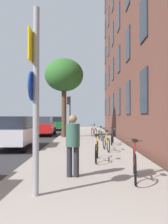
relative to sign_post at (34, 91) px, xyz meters
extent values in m
plane|color=#332D28|center=(-2.40, 11.19, -2.11)|extent=(41.80, 41.80, 0.00)
cube|color=#2D2D30|center=(-4.50, 11.19, -2.10)|extent=(7.00, 38.00, 0.01)
cube|color=#9E9389|center=(1.10, 11.19, -2.05)|extent=(4.20, 38.00, 0.12)
cube|color=brown|center=(3.70, 10.69, 5.98)|extent=(0.50, 27.00, 16.19)
cube|color=#1E232D|center=(3.42, 5.34, 0.56)|extent=(0.06, 1.22, 1.84)
cube|color=#1E232D|center=(3.42, 8.91, 0.56)|extent=(0.06, 1.22, 1.84)
cube|color=#1E232D|center=(3.42, 12.48, 0.56)|extent=(0.06, 1.22, 1.84)
cube|color=#1E232D|center=(3.42, 16.05, 0.56)|extent=(0.06, 1.22, 1.84)
cube|color=#1E232D|center=(3.42, 19.62, 0.56)|extent=(0.06, 1.22, 1.84)
cube|color=#1E232D|center=(3.42, 23.19, 0.56)|extent=(0.06, 1.22, 1.84)
cube|color=#1E232D|center=(3.42, 5.34, 3.60)|extent=(0.06, 1.22, 1.84)
cube|color=#1E232D|center=(3.42, 8.91, 3.60)|extent=(0.06, 1.22, 1.84)
cube|color=#1E232D|center=(3.42, 12.48, 3.60)|extent=(0.06, 1.22, 1.84)
cube|color=#1E232D|center=(3.42, 16.05, 3.60)|extent=(0.06, 1.22, 1.84)
cube|color=#1E232D|center=(3.42, 19.62, 3.60)|extent=(0.06, 1.22, 1.84)
cube|color=#1E232D|center=(3.42, 23.19, 3.60)|extent=(0.06, 1.22, 1.84)
cube|color=#1E232D|center=(3.42, 12.48, 6.64)|extent=(0.06, 1.22, 1.84)
cube|color=#1E232D|center=(3.42, 16.05, 6.64)|extent=(0.06, 1.22, 1.84)
cube|color=#1E232D|center=(3.42, 19.62, 6.64)|extent=(0.06, 1.22, 1.84)
cube|color=#1E232D|center=(3.42, 23.19, 6.64)|extent=(0.06, 1.22, 1.84)
cube|color=#1E232D|center=(3.42, 16.05, 9.67)|extent=(0.06, 1.22, 1.84)
cube|color=#1E232D|center=(3.42, 19.62, 9.67)|extent=(0.06, 1.22, 1.84)
cube|color=#1E232D|center=(3.42, 23.19, 9.67)|extent=(0.06, 1.22, 1.84)
cube|color=#1E232D|center=(3.42, 23.19, 12.71)|extent=(0.06, 1.22, 1.84)
cylinder|color=gray|center=(0.02, 0.00, -0.19)|extent=(0.12, 0.12, 3.59)
cube|color=yellow|center=(-0.06, 0.00, 0.84)|extent=(0.03, 0.60, 0.60)
cylinder|color=#14339E|center=(-0.06, 0.00, 0.09)|extent=(0.03, 0.56, 0.56)
cylinder|color=black|center=(-0.51, 20.03, -0.19)|extent=(0.12, 0.12, 3.61)
cube|color=black|center=(-0.69, 20.03, 1.17)|extent=(0.20, 0.24, 0.80)
sphere|color=red|center=(-0.80, 20.03, 1.43)|extent=(0.16, 0.16, 0.16)
sphere|color=#523707|center=(-0.80, 20.03, 1.17)|extent=(0.16, 0.16, 0.16)
sphere|color=#083E11|center=(-0.80, 20.03, 0.91)|extent=(0.16, 0.16, 0.16)
cylinder|color=#4C3823|center=(-0.54, 13.09, -0.12)|extent=(0.36, 0.36, 3.73)
ellipsoid|color=#2D6628|center=(-0.54, 13.09, 2.59)|extent=(2.85, 2.85, 2.42)
torus|color=black|center=(2.25, 1.72, -1.65)|extent=(0.16, 0.68, 0.68)
torus|color=black|center=(2.05, 0.67, -1.65)|extent=(0.16, 0.68, 0.68)
cylinder|color=#B21E1E|center=(2.15, 1.19, -1.46)|extent=(0.21, 0.90, 0.04)
cylinder|color=#B21E1E|center=(2.10, 0.93, -1.55)|extent=(0.14, 0.55, 0.30)
cylinder|color=#B21E1E|center=(2.12, 1.04, -1.21)|extent=(0.04, 0.04, 0.28)
cube|color=black|center=(2.12, 1.04, -1.05)|extent=(0.10, 0.24, 0.06)
cylinder|color=#4C4C4C|center=(2.25, 1.72, -1.13)|extent=(0.42, 0.11, 0.03)
torus|color=black|center=(1.42, 4.11, -1.68)|extent=(0.10, 0.62, 0.62)
torus|color=black|center=(1.32, 3.08, -1.68)|extent=(0.10, 0.62, 0.62)
cylinder|color=#C68C19|center=(1.37, 3.59, -1.51)|extent=(0.13, 0.88, 0.04)
cylinder|color=#C68C19|center=(1.34, 3.34, -1.59)|extent=(0.10, 0.54, 0.29)
cylinder|color=#C68C19|center=(1.36, 3.44, -1.27)|extent=(0.04, 0.04, 0.28)
cube|color=black|center=(1.36, 3.44, -1.11)|extent=(0.10, 0.24, 0.06)
cylinder|color=#4C4C4C|center=(1.42, 4.11, -1.19)|extent=(0.42, 0.07, 0.03)
torus|color=black|center=(1.87, 6.51, -1.68)|extent=(0.09, 0.61, 0.61)
torus|color=black|center=(1.95, 5.48, -1.68)|extent=(0.09, 0.61, 0.61)
cylinder|color=#C68C19|center=(1.91, 5.99, -1.52)|extent=(0.12, 0.88, 0.04)
cylinder|color=#C68C19|center=(1.93, 5.74, -1.59)|extent=(0.09, 0.53, 0.29)
cylinder|color=#C68C19|center=(1.92, 5.84, -1.28)|extent=(0.04, 0.04, 0.28)
cube|color=black|center=(1.92, 5.84, -1.12)|extent=(0.10, 0.24, 0.06)
cylinder|color=#4C4C4C|center=(1.87, 6.51, -1.20)|extent=(0.42, 0.06, 0.03)
torus|color=black|center=(2.57, 8.93, -1.67)|extent=(0.15, 0.63, 0.64)
torus|color=black|center=(2.37, 7.86, -1.67)|extent=(0.15, 0.63, 0.64)
cylinder|color=#194C99|center=(2.47, 8.39, -1.50)|extent=(0.21, 0.91, 0.04)
cylinder|color=#194C99|center=(2.42, 8.13, -1.58)|extent=(0.14, 0.55, 0.30)
cylinder|color=#194C99|center=(2.44, 8.23, -1.25)|extent=(0.04, 0.04, 0.28)
cube|color=black|center=(2.44, 8.23, -1.09)|extent=(0.10, 0.24, 0.06)
cylinder|color=#4C4C4C|center=(2.57, 8.93, -1.17)|extent=(0.42, 0.11, 0.03)
torus|color=black|center=(1.94, 11.34, -1.68)|extent=(0.09, 0.61, 0.61)
torus|color=black|center=(2.03, 10.25, -1.68)|extent=(0.09, 0.61, 0.61)
cylinder|color=#267233|center=(1.98, 10.79, -1.51)|extent=(0.11, 0.93, 0.04)
cylinder|color=#267233|center=(2.00, 10.52, -1.59)|extent=(0.09, 0.56, 0.30)
cylinder|color=#267233|center=(2.00, 10.63, -1.28)|extent=(0.04, 0.04, 0.28)
cube|color=black|center=(2.00, 10.63, -1.12)|extent=(0.10, 0.24, 0.06)
cylinder|color=#4C4C4C|center=(1.94, 11.34, -1.20)|extent=(0.42, 0.06, 0.03)
torus|color=black|center=(1.58, 13.68, -1.65)|extent=(0.17, 0.67, 0.68)
torus|color=black|center=(1.77, 12.71, -1.65)|extent=(0.17, 0.67, 0.68)
cylinder|color=#B21E1E|center=(1.67, 13.19, -1.46)|extent=(0.21, 0.83, 0.04)
cylinder|color=#B21E1E|center=(1.72, 12.95, -1.55)|extent=(0.14, 0.51, 0.28)
cylinder|color=#B21E1E|center=(1.70, 13.05, -1.21)|extent=(0.04, 0.04, 0.28)
cube|color=black|center=(1.70, 13.05, -1.05)|extent=(0.10, 0.24, 0.06)
cylinder|color=#4C4C4C|center=(1.58, 13.68, -1.13)|extent=(0.42, 0.11, 0.03)
cylinder|color=#26262D|center=(0.58, 1.41, -1.61)|extent=(0.14, 0.14, 0.75)
cylinder|color=#26262D|center=(0.74, 1.41, -1.61)|extent=(0.14, 0.14, 0.75)
cylinder|color=#33594C|center=(0.66, 1.41, -0.95)|extent=(0.47, 0.47, 0.56)
sphere|color=#936B4C|center=(0.66, 1.41, -0.55)|extent=(0.20, 0.20, 0.20)
cube|color=silver|center=(-2.62, 7.53, -1.43)|extent=(1.97, 4.14, 0.70)
cube|color=#1E232D|center=(-2.62, 7.32, -0.78)|extent=(1.62, 2.33, 0.60)
cylinder|color=black|center=(-3.47, 8.84, -1.78)|extent=(0.22, 0.64, 0.64)
cylinder|color=black|center=(-1.77, 8.84, -1.78)|extent=(0.22, 0.64, 0.64)
cylinder|color=black|center=(-1.77, 6.22, -1.78)|extent=(0.22, 0.64, 0.64)
cube|color=red|center=(-2.54, 15.86, -1.43)|extent=(1.92, 4.40, 0.70)
cube|color=#384756|center=(-2.54, 15.64, -0.78)|extent=(1.56, 2.49, 0.60)
cylinder|color=black|center=(-3.33, 17.25, -1.78)|extent=(0.22, 0.64, 0.64)
cylinder|color=black|center=(-1.75, 17.25, -1.78)|extent=(0.22, 0.64, 0.64)
cylinder|color=black|center=(-3.33, 14.47, -1.78)|extent=(0.22, 0.64, 0.64)
cylinder|color=black|center=(-1.75, 14.47, -1.78)|extent=(0.22, 0.64, 0.64)
cube|color=#19662D|center=(-2.36, 24.19, -1.43)|extent=(1.84, 4.31, 0.70)
cube|color=#1E232D|center=(-2.36, 23.98, -0.78)|extent=(1.53, 2.42, 0.60)
cylinder|color=black|center=(-3.18, 25.57, -1.78)|extent=(0.22, 0.64, 0.64)
cylinder|color=black|center=(-1.55, 25.57, -1.78)|extent=(0.22, 0.64, 0.64)
cylinder|color=black|center=(-3.18, 22.82, -1.78)|extent=(0.22, 0.64, 0.64)
cylinder|color=black|center=(-1.55, 22.82, -1.78)|extent=(0.22, 0.64, 0.64)
camera|label=1|loc=(0.94, -4.55, -0.50)|focal=38.37mm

